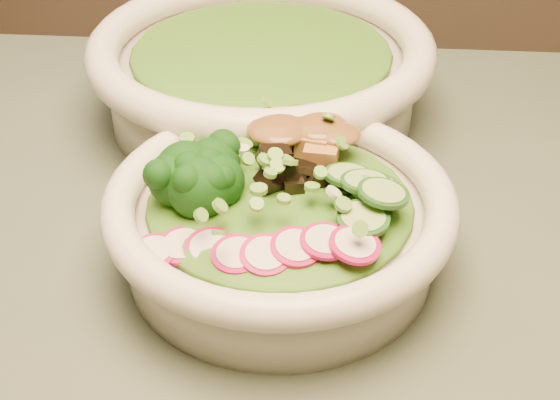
{
  "coord_description": "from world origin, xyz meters",
  "views": [
    {
      "loc": [
        -0.09,
        -0.37,
        1.11
      ],
      "look_at": [
        -0.12,
        0.04,
        0.8
      ],
      "focal_mm": 50.0,
      "sensor_mm": 36.0,
      "label": 1
    }
  ],
  "objects": [
    {
      "name": "salad_bowl",
      "position": [
        -0.12,
        0.04,
        0.78
      ],
      "size": [
        0.24,
        0.24,
        0.06
      ],
      "rotation": [
        0.0,
        0.0,
        -0.14
      ],
      "color": "silver",
      "rests_on": "dining_table"
    },
    {
      "name": "scallion_garnish",
      "position": [
        -0.12,
        0.04,
        0.82
      ],
      "size": [
        0.17,
        0.17,
        0.02
      ],
      "primitive_type": null,
      "color": "#609D37",
      "rests_on": "salad_bowl"
    },
    {
      "name": "side_bowl",
      "position": [
        -0.15,
        0.25,
        0.79
      ],
      "size": [
        0.3,
        0.3,
        0.08
      ],
      "rotation": [
        0.0,
        0.0,
        -0.39
      ],
      "color": "silver",
      "rests_on": "dining_table"
    },
    {
      "name": "radish_slices",
      "position": [
        -0.12,
        -0.01,
        0.81
      ],
      "size": [
        0.1,
        0.05,
        0.02
      ],
      "primitive_type": null,
      "rotation": [
        0.0,
        0.0,
        -0.14
      ],
      "color": "#A90D4D",
      "rests_on": "salad_bowl"
    },
    {
      "name": "tofu_cubes",
      "position": [
        -0.11,
        0.1,
        0.81
      ],
      "size": [
        0.09,
        0.06,
        0.03
      ],
      "primitive_type": null,
      "rotation": [
        0.0,
        0.0,
        -0.14
      ],
      "color": "#AB6A39",
      "rests_on": "salad_bowl"
    },
    {
      "name": "peanut_sauce",
      "position": [
        -0.11,
        0.1,
        0.82
      ],
      "size": [
        0.06,
        0.05,
        0.01
      ],
      "primitive_type": "ellipsoid",
      "color": "brown",
      "rests_on": "tofu_cubes"
    },
    {
      "name": "cucumber_slices",
      "position": [
        -0.07,
        0.04,
        0.81
      ],
      "size": [
        0.07,
        0.07,
        0.03
      ],
      "primitive_type": null,
      "rotation": [
        0.0,
        0.0,
        -0.14
      ],
      "color": "#A4CC71",
      "rests_on": "salad_bowl"
    },
    {
      "name": "lettuce_bed",
      "position": [
        -0.12,
        0.04,
        0.8
      ],
      "size": [
        0.18,
        0.18,
        0.02
      ],
      "primitive_type": "ellipsoid",
      "color": "#285512",
      "rests_on": "salad_bowl"
    },
    {
      "name": "side_lettuce",
      "position": [
        -0.15,
        0.25,
        0.81
      ],
      "size": [
        0.2,
        0.2,
        0.02
      ],
      "primitive_type": "ellipsoid",
      "color": "#285512",
      "rests_on": "side_bowl"
    },
    {
      "name": "mushroom_heap",
      "position": [
        -0.12,
        0.05,
        0.81
      ],
      "size": [
        0.07,
        0.07,
        0.03
      ],
      "primitive_type": null,
      "rotation": [
        0.0,
        0.0,
        -0.14
      ],
      "color": "black",
      "rests_on": "salad_bowl"
    },
    {
      "name": "broccoli_florets",
      "position": [
        -0.18,
        0.05,
        0.82
      ],
      "size": [
        0.08,
        0.07,
        0.04
      ],
      "primitive_type": null,
      "rotation": [
        0.0,
        0.0,
        -0.14
      ],
      "color": "black",
      "rests_on": "salad_bowl"
    }
  ]
}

